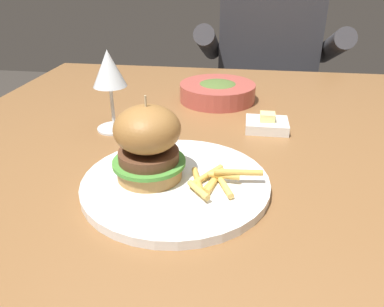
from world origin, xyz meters
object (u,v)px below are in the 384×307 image
Objects in this scene: wine_glass at (109,73)px; butter_dish at (267,124)px; soup_bowl at (218,91)px; burger_sandwich at (148,143)px; diner_person at (264,96)px; main_plate at (176,183)px.

wine_glass is 0.33m from butter_dish.
wine_glass is 0.87× the size of soup_bowl.
diner_person reaches higher than burger_sandwich.
butter_dish is 0.78m from diner_person.
soup_bowl is (0.07, 0.41, -0.05)m from burger_sandwich.
soup_bowl is at bearing 124.22° from butter_dish.
diner_person is (0.03, 0.76, -0.19)m from butter_dish.
soup_bowl is (0.19, 0.21, -0.09)m from wine_glass.
soup_bowl reaches higher than main_plate.
butter_dish is 0.20m from soup_bowl.
soup_bowl is at bearing 85.98° from main_plate.
butter_dish is 0.07× the size of diner_person.
wine_glass is at bearing 129.15° from main_plate.
wine_glass reaches higher than butter_dish.
wine_glass reaches higher than soup_bowl.
burger_sandwich reaches higher than butter_dish.
main_plate is 1.03m from diner_person.
wine_glass is 0.30m from soup_bowl.
diner_person is at bearing 80.16° from main_plate.
main_plate is 0.08m from burger_sandwich.
diner_person reaches higher than wine_glass.
soup_bowl is at bearing 80.34° from burger_sandwich.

